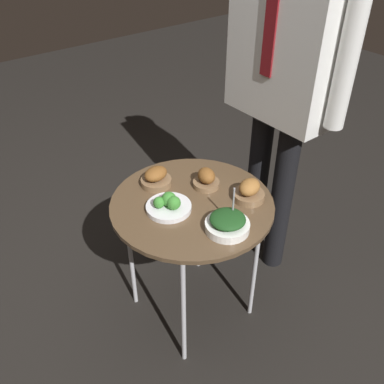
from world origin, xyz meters
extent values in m
plane|color=black|center=(0.00, 0.00, 0.00)|extent=(8.00, 8.00, 0.00)
cylinder|color=brown|center=(0.00, 0.00, 0.63)|extent=(0.65, 0.65, 0.02)
cylinder|color=#B7B7BC|center=(0.20, -0.20, 0.31)|extent=(0.02, 0.02, 0.62)
cylinder|color=#B7B7BC|center=(-0.20, -0.20, 0.31)|extent=(0.02, 0.02, 0.62)
cylinder|color=#B7B7BC|center=(0.20, 0.20, 0.31)|extent=(0.02, 0.02, 0.62)
cylinder|color=#B7B7BC|center=(-0.20, 0.20, 0.31)|extent=(0.02, 0.02, 0.62)
cylinder|color=silver|center=(-0.02, -0.10, 0.65)|extent=(0.18, 0.18, 0.02)
sphere|color=#387F2D|center=(0.01, -0.09, 0.68)|extent=(0.05, 0.05, 0.05)
sphere|color=#387F2D|center=(-0.02, -0.10, 0.69)|extent=(0.06, 0.06, 0.06)
sphere|color=#387F2D|center=(-0.03, -0.13, 0.68)|extent=(0.05, 0.05, 0.05)
cylinder|color=brown|center=(-0.05, 0.11, 0.65)|extent=(0.11, 0.11, 0.02)
ellipsoid|color=brown|center=(-0.05, 0.11, 0.69)|extent=(0.11, 0.09, 0.06)
cylinder|color=white|center=(0.21, 0.00, 0.65)|extent=(0.16, 0.16, 0.03)
ellipsoid|color=#194219|center=(0.21, 0.00, 0.69)|extent=(0.13, 0.13, 0.04)
cylinder|color=#939399|center=(0.19, 0.04, 0.72)|extent=(0.01, 0.01, 0.16)
cylinder|color=brown|center=(0.12, 0.19, 0.65)|extent=(0.13, 0.13, 0.03)
ellipsoid|color=#93602D|center=(0.12, 0.19, 0.70)|extent=(0.11, 0.12, 0.06)
cylinder|color=brown|center=(-0.19, -0.04, 0.65)|extent=(0.13, 0.13, 0.03)
ellipsoid|color=brown|center=(-0.19, -0.04, 0.69)|extent=(0.10, 0.12, 0.05)
cylinder|color=black|center=(-0.14, 0.53, 0.42)|extent=(0.10, 0.10, 0.84)
cylinder|color=black|center=(0.02, 0.53, 0.42)|extent=(0.10, 0.10, 0.84)
cube|color=silver|center=(-0.06, 0.53, 1.15)|extent=(0.47, 0.23, 0.63)
cube|color=maroon|center=(-0.06, 0.42, 1.23)|extent=(0.06, 0.01, 0.38)
cylinder|color=silver|center=(-0.33, 0.53, 1.18)|extent=(0.08, 0.08, 0.58)
cylinder|color=silver|center=(0.21, 0.53, 1.18)|extent=(0.08, 0.08, 0.58)
camera|label=1|loc=(1.05, -0.83, 1.67)|focal=40.00mm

